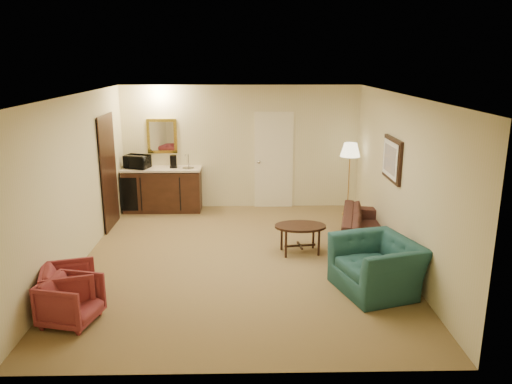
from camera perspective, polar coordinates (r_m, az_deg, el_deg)
ground at (r=8.09m, az=-1.85°, el=-7.71°), size 6.00×6.00×0.00m
room_walls at (r=8.35m, az=-2.56°, el=5.30°), size 5.02×6.01×2.61m
wetbar_cabinet at (r=10.67m, az=-10.62°, el=0.30°), size 1.64×0.58×0.92m
sofa at (r=8.65m, az=12.57°, el=-3.65°), size 1.07×2.17×0.81m
teal_armchair at (r=7.08m, az=13.72°, el=-7.28°), size 1.04×1.29×0.98m
rose_chair_near at (r=6.55m, az=-20.44°, el=-11.37°), size 0.70×0.73×0.63m
rose_chair_far at (r=6.87m, az=-20.54°, el=-10.02°), size 0.75×0.78×0.66m
coffee_table at (r=8.30m, az=5.05°, el=-5.37°), size 0.91×0.68×0.48m
floor_lamp at (r=10.31m, az=10.57°, el=1.46°), size 0.41×0.41×1.50m
waste_bin at (r=10.60m, az=-7.13°, el=-1.41°), size 0.25×0.25×0.29m
microwave at (r=10.63m, az=-13.44°, el=3.56°), size 0.55×0.42×0.33m
coffee_maker at (r=10.51m, az=-9.43°, el=3.45°), size 0.17×0.17×0.27m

